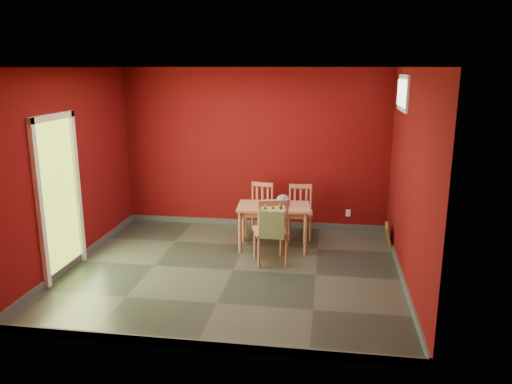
# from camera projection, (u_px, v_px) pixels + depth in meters

# --- Properties ---
(ground) EXTENTS (4.50, 4.50, 0.00)m
(ground) POSITION_uv_depth(u_px,v_px,m) (233.00, 270.00, 6.83)
(ground) COLOR #2D342D
(ground) RESTS_ON ground
(room_shell) EXTENTS (4.50, 4.50, 4.50)m
(room_shell) POSITION_uv_depth(u_px,v_px,m) (233.00, 267.00, 6.82)
(room_shell) COLOR #58090A
(room_shell) RESTS_ON ground
(doorway) EXTENTS (0.06, 1.01, 2.13)m
(doorway) POSITION_uv_depth(u_px,v_px,m) (58.00, 192.00, 6.49)
(doorway) COLOR #B7D838
(doorway) RESTS_ON ground
(window) EXTENTS (0.05, 0.90, 0.50)m
(window) POSITION_uv_depth(u_px,v_px,m) (403.00, 93.00, 6.90)
(window) COLOR white
(window) RESTS_ON room_shell
(outlet_plate) EXTENTS (0.08, 0.02, 0.12)m
(outlet_plate) POSITION_uv_depth(u_px,v_px,m) (348.00, 213.00, 8.43)
(outlet_plate) COLOR silver
(outlet_plate) RESTS_ON room_shell
(dining_table) EXTENTS (1.12, 0.70, 0.67)m
(dining_table) POSITION_uv_depth(u_px,v_px,m) (274.00, 211.00, 7.53)
(dining_table) COLOR #AD6651
(dining_table) RESTS_ON ground
(table_runner) EXTENTS (0.36, 0.67, 0.33)m
(table_runner) POSITION_uv_depth(u_px,v_px,m) (273.00, 211.00, 7.42)
(table_runner) COLOR #A67A2A
(table_runner) RESTS_ON dining_table
(chair_far_left) EXTENTS (0.47, 0.47, 0.85)m
(chair_far_left) POSITION_uv_depth(u_px,v_px,m) (260.00, 209.00, 8.20)
(chair_far_left) COLOR #AD6651
(chair_far_left) RESTS_ON ground
(chair_far_right) EXTENTS (0.42, 0.42, 0.85)m
(chair_far_right) POSITION_uv_depth(u_px,v_px,m) (300.00, 211.00, 8.08)
(chair_far_right) COLOR #AD6651
(chair_far_right) RESTS_ON ground
(chair_near) EXTENTS (0.56, 0.56, 0.96)m
(chair_near) POSITION_uv_depth(u_px,v_px,m) (271.00, 230.00, 6.96)
(chair_near) COLOR #AD6651
(chair_near) RESTS_ON ground
(tote_bag) EXTENTS (0.33, 0.19, 0.46)m
(tote_bag) POSITION_uv_depth(u_px,v_px,m) (272.00, 224.00, 6.70)
(tote_bag) COLOR #758756
(tote_bag) RESTS_ON chair_near
(cat) EXTENTS (0.32, 0.45, 0.20)m
(cat) POSITION_uv_depth(u_px,v_px,m) (283.00, 198.00, 7.54)
(cat) COLOR slate
(cat) RESTS_ON table_runner
(picture_frame) EXTENTS (0.15, 0.38, 0.37)m
(picture_frame) POSITION_uv_depth(u_px,v_px,m) (388.00, 236.00, 7.62)
(picture_frame) COLOR brown
(picture_frame) RESTS_ON ground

